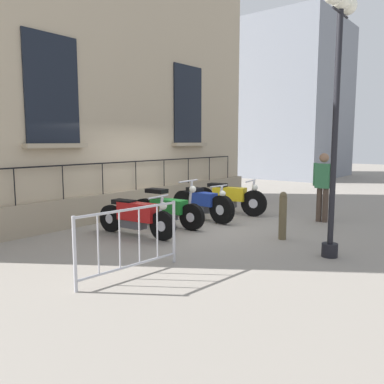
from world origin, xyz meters
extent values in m
plane|color=gray|center=(0.00, 0.00, 0.00)|extent=(60.00, 60.00, 0.00)
cube|color=tan|center=(-2.33, 0.00, 3.68)|extent=(0.60, 10.89, 7.36)
cube|color=gray|center=(-1.95, 0.00, 0.35)|extent=(0.20, 10.89, 0.70)
cube|color=black|center=(-2.01, 2.39, 3.18)|extent=(0.06, 1.34, 2.39)
cube|color=tan|center=(-1.93, 2.39, 1.93)|extent=(0.24, 1.54, 0.10)
cube|color=black|center=(-2.01, -2.39, 3.18)|extent=(0.06, 1.34, 2.39)
cube|color=tan|center=(-1.93, -2.39, 1.93)|extent=(0.24, 1.54, 0.10)
cube|color=black|center=(-1.91, 0.00, 1.48)|extent=(0.03, 9.14, 0.03)
cylinder|color=black|center=(-1.91, -3.43, 1.09)|extent=(0.02, 0.02, 0.78)
cylinder|color=black|center=(-1.91, -2.29, 1.09)|extent=(0.02, 0.02, 0.78)
cylinder|color=black|center=(-1.91, -1.14, 1.09)|extent=(0.02, 0.02, 0.78)
cylinder|color=black|center=(-1.91, 0.00, 1.09)|extent=(0.02, 0.02, 0.78)
cylinder|color=black|center=(-1.91, 1.14, 1.09)|extent=(0.02, 0.02, 0.78)
cylinder|color=black|center=(-1.91, 2.29, 1.09)|extent=(0.02, 0.02, 0.78)
cylinder|color=black|center=(-1.91, 3.43, 1.09)|extent=(0.02, 0.02, 0.78)
cylinder|color=black|center=(-1.91, 4.57, 1.09)|extent=(0.02, 0.02, 0.78)
cylinder|color=black|center=(0.58, -1.64, 0.31)|extent=(0.62, 0.16, 0.61)
cylinder|color=silver|center=(0.58, -1.64, 0.31)|extent=(0.22, 0.14, 0.21)
cylinder|color=black|center=(-0.87, -1.78, 0.31)|extent=(0.62, 0.16, 0.61)
cylinder|color=silver|center=(-0.87, -1.78, 0.31)|extent=(0.22, 0.14, 0.21)
cube|color=red|center=(-0.10, -1.70, 0.54)|extent=(0.95, 0.38, 0.38)
cube|color=#4C4C51|center=(-0.20, -1.71, 0.27)|extent=(0.58, 0.28, 0.21)
cube|color=black|center=(-0.47, -1.74, 0.71)|extent=(0.54, 0.31, 0.10)
cylinder|color=silver|center=(0.53, -1.64, 0.60)|extent=(0.16, 0.08, 0.61)
cylinder|color=silver|center=(0.48, -1.65, 0.90)|extent=(0.10, 0.63, 0.04)
sphere|color=white|center=(0.60, -1.64, 0.72)|extent=(0.16, 0.16, 0.16)
cylinder|color=silver|center=(-0.39, -1.57, 0.17)|extent=(0.84, 0.16, 0.08)
cylinder|color=black|center=(0.46, -0.52, 0.31)|extent=(0.63, 0.18, 0.62)
cylinder|color=silver|center=(0.46, -0.52, 0.31)|extent=(0.23, 0.17, 0.22)
cylinder|color=black|center=(-0.97, -0.63, 0.31)|extent=(0.63, 0.18, 0.62)
cylinder|color=silver|center=(-0.97, -0.63, 0.31)|extent=(0.23, 0.17, 0.22)
cube|color=#1E842D|center=(-0.20, -0.57, 0.51)|extent=(0.92, 0.40, 0.31)
cube|color=#4C4C51|center=(-0.30, -0.58, 0.28)|extent=(0.56, 0.30, 0.22)
cube|color=black|center=(-0.57, -0.60, 0.84)|extent=(0.52, 0.33, 0.10)
cylinder|color=silver|center=(0.42, -0.53, 0.72)|extent=(0.16, 0.07, 0.83)
cylinder|color=silver|center=(0.37, -0.53, 1.13)|extent=(0.09, 0.73, 0.04)
sphere|color=white|center=(0.48, -0.52, 0.95)|extent=(0.16, 0.16, 0.16)
cylinder|color=silver|center=(-0.49, -0.41, 0.17)|extent=(0.81, 0.14, 0.08)
cylinder|color=black|center=(0.61, 0.48, 0.36)|extent=(0.73, 0.22, 0.71)
cylinder|color=silver|center=(0.61, 0.48, 0.36)|extent=(0.27, 0.19, 0.25)
cylinder|color=black|center=(-0.74, 0.64, 0.36)|extent=(0.73, 0.22, 0.71)
cylinder|color=silver|center=(-0.74, 0.64, 0.36)|extent=(0.27, 0.19, 0.25)
cube|color=#1E389E|center=(-0.01, 0.55, 0.56)|extent=(0.78, 0.36, 0.33)
cube|color=#4C4C51|center=(-0.11, 0.56, 0.32)|extent=(0.47, 0.27, 0.25)
cube|color=black|center=(-0.32, 0.59, 0.78)|extent=(0.45, 0.30, 0.10)
cylinder|color=silver|center=(0.56, 0.49, 0.65)|extent=(0.16, 0.08, 0.59)
cylinder|color=silver|center=(0.51, 0.49, 0.93)|extent=(0.11, 0.62, 0.04)
sphere|color=white|center=(0.63, 0.48, 0.75)|extent=(0.16, 0.16, 0.16)
cylinder|color=silver|center=(-0.23, 0.73, 0.20)|extent=(0.68, 0.16, 0.08)
cylinder|color=black|center=(0.73, 1.84, 0.36)|extent=(0.72, 0.22, 0.72)
cylinder|color=silver|center=(0.73, 1.84, 0.36)|extent=(0.27, 0.16, 0.25)
cylinder|color=black|center=(-0.78, 1.58, 0.36)|extent=(0.72, 0.22, 0.72)
cylinder|color=silver|center=(-0.78, 1.58, 0.36)|extent=(0.27, 0.16, 0.25)
cube|color=gold|center=(0.03, 1.72, 0.58)|extent=(0.96, 0.48, 0.36)
cube|color=#4C4C51|center=(-0.07, 1.70, 0.32)|extent=(0.58, 0.35, 0.25)
cube|color=black|center=(-0.34, 1.65, 0.80)|extent=(0.55, 0.37, 0.10)
cylinder|color=silver|center=(0.68, 1.83, 0.66)|extent=(0.17, 0.09, 0.62)
cylinder|color=silver|center=(0.63, 1.82, 0.97)|extent=(0.16, 0.71, 0.04)
sphere|color=white|center=(0.75, 1.84, 0.79)|extent=(0.16, 0.16, 0.16)
cylinder|color=silver|center=(-0.28, 1.84, 0.20)|extent=(0.82, 0.22, 0.08)
cylinder|color=black|center=(3.68, -0.66, 0.12)|extent=(0.28, 0.28, 0.24)
cylinder|color=black|center=(3.68, -0.66, 2.14)|extent=(0.10, 0.10, 4.28)
sphere|color=white|center=(3.68, -0.66, 4.32)|extent=(0.31, 0.31, 0.31)
cylinder|color=black|center=(3.68, -0.84, 4.13)|extent=(0.04, 0.35, 0.04)
cylinder|color=black|center=(3.68, -0.49, 4.13)|extent=(0.04, 0.35, 0.04)
sphere|color=white|center=(3.68, -0.31, 4.32)|extent=(0.31, 0.31, 0.31)
cylinder|color=#B7B7BF|center=(1.57, -4.46, 0.53)|extent=(0.05, 0.05, 1.05)
cylinder|color=#B7B7BF|center=(1.73, -2.62, 0.53)|extent=(0.05, 0.05, 1.05)
cylinder|color=#B7B7BF|center=(1.65, -3.54, 1.02)|extent=(0.20, 1.84, 0.04)
cylinder|color=#B7B7BF|center=(1.65, -3.54, 0.15)|extent=(0.20, 1.84, 0.04)
cylinder|color=#B7B7BF|center=(1.60, -4.09, 0.60)|extent=(0.02, 0.02, 0.87)
cylinder|color=#B7B7BF|center=(1.64, -3.72, 0.60)|extent=(0.02, 0.02, 0.87)
cylinder|color=#B7B7BF|center=(1.67, -3.35, 0.60)|extent=(0.02, 0.02, 0.87)
cylinder|color=#B7B7BF|center=(1.70, -2.98, 0.60)|extent=(0.02, 0.02, 0.87)
cylinder|color=brown|center=(2.47, -0.02, 0.45)|extent=(0.16, 0.16, 0.90)
sphere|color=brown|center=(2.47, -0.02, 0.93)|extent=(0.14, 0.14, 0.14)
cylinder|color=#47382D|center=(2.37, 2.28, 0.43)|extent=(0.14, 0.14, 0.86)
cylinder|color=#47382D|center=(2.53, 2.28, 0.43)|extent=(0.14, 0.14, 0.86)
cube|color=#337247|center=(2.45, 2.28, 1.17)|extent=(0.36, 0.23, 0.61)
sphere|color=#8C664C|center=(2.45, 2.28, 1.62)|extent=(0.23, 0.23, 0.23)
cylinder|color=#337247|center=(2.23, 2.28, 1.20)|extent=(0.09, 0.09, 0.58)
cylinder|color=#337247|center=(2.67, 2.28, 1.20)|extent=(0.09, 0.09, 0.58)
cube|color=gray|center=(-4.00, 14.37, 4.30)|extent=(5.34, 6.13, 8.60)
camera|label=1|loc=(6.02, -7.53, 2.03)|focal=37.17mm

